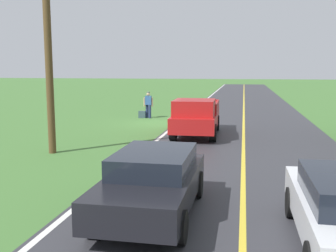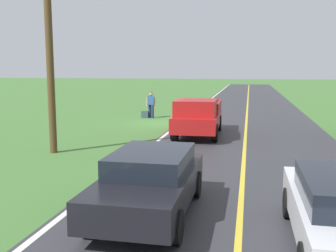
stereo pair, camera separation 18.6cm
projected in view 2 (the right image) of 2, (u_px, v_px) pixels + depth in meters
ground_plane at (162, 123)px, 23.62m from camera, size 200.00×200.00×0.00m
road_surface at (246, 126)px, 22.63m from camera, size 8.10×120.00×0.00m
lane_edge_line at (180, 124)px, 23.40m from camera, size 0.16×117.60×0.00m
lane_centre_line at (246, 126)px, 22.63m from camera, size 0.14×117.60×0.00m
hitchhiker_walking at (151, 103)px, 26.05m from camera, size 0.62×0.51×1.75m
suitcase_carried at (145, 114)px, 26.12m from camera, size 0.48×0.24×0.46m
pickup_truck_passing at (198, 116)px, 19.07m from camera, size 2.20×5.45×1.82m
sedan_ahead_same_lane at (150, 181)px, 8.85m from camera, size 1.93×4.40×1.41m
utility_pole_roadside at (50, 53)px, 14.85m from camera, size 0.28×0.28×7.65m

